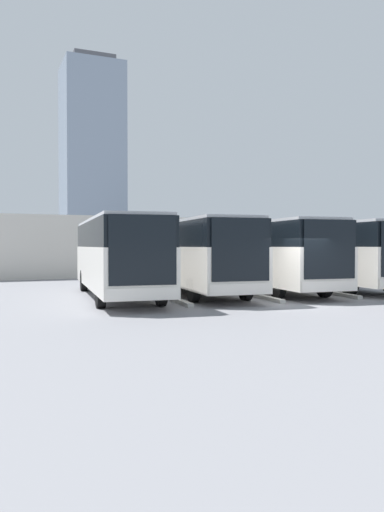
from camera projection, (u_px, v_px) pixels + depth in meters
ground_plane at (297, 305)px, 18.80m from camera, size 600.00×600.00×0.00m
bus_0 at (328, 253)px, 25.89m from camera, size 3.60×11.49×3.35m
curb_divider_0 at (318, 291)px, 23.66m from camera, size 0.87×6.48×0.15m
bus_1 at (266, 253)px, 24.43m from camera, size 3.60×11.49×3.35m
curb_divider_1 at (249, 294)px, 22.21m from camera, size 0.87×6.48×0.15m
bus_2 at (194, 253)px, 23.15m from camera, size 3.60×11.49×3.35m
curb_divider_2 at (168, 297)px, 20.92m from camera, size 0.87×6.48×0.15m
bus_3 at (117, 254)px, 21.35m from camera, size 3.60×11.49×3.35m
station_building at (127, 246)px, 41.13m from camera, size 26.02×15.64×4.26m
office_tower at (92, 157)px, 165.14m from camera, size 19.07×19.07×63.96m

